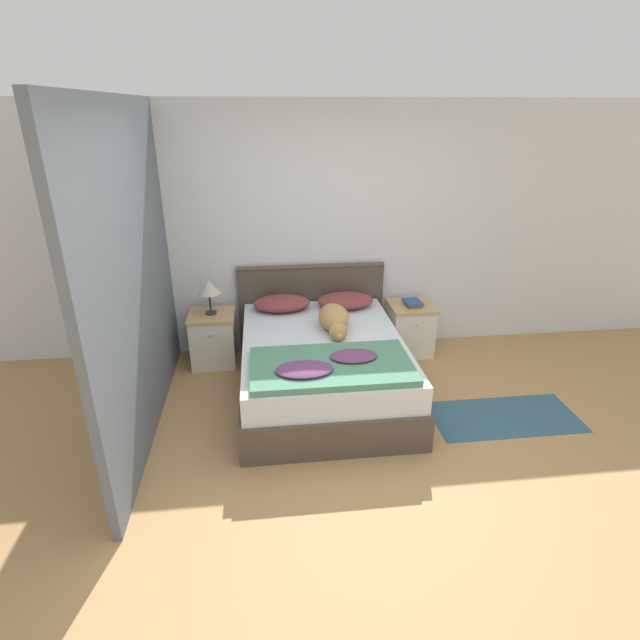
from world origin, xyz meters
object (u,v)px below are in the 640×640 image
object	(u,v)px
dog	(334,319)
table_lamp	(209,288)
book_stack	(413,303)
nightstand_left	(213,338)
bed	(323,367)
pillow_right	(345,300)
nightstand_right	(410,328)
pillow_left	(282,303)

from	to	relation	value
dog	table_lamp	size ratio (longest dim) A/B	1.87
table_lamp	book_stack	bearing A→B (deg)	-0.16
nightstand_left	table_lamp	xyz separation A→B (m)	(0.00, 0.00, 0.55)
bed	pillow_right	distance (m)	0.88
nightstand_left	book_stack	size ratio (longest dim) A/B	2.47
table_lamp	nightstand_right	bearing A→B (deg)	-0.08
nightstand_left	book_stack	xyz separation A→B (m)	(2.08, -0.00, 0.30)
dog	book_stack	world-z (taller)	dog
bed	dog	bearing A→B (deg)	54.88
dog	pillow_right	bearing A→B (deg)	70.50
nightstand_left	dog	world-z (taller)	dog
bed	nightstand_right	size ratio (longest dim) A/B	3.53
bed	table_lamp	size ratio (longest dim) A/B	5.45
dog	nightstand_left	bearing A→B (deg)	154.60
nightstand_right	pillow_right	bearing A→B (deg)	-178.90
bed	nightstand_left	world-z (taller)	bed
bed	nightstand_left	xyz separation A→B (m)	(-1.04, 0.75, -0.00)
bed	table_lamp	bearing A→B (deg)	144.19
pillow_left	dog	world-z (taller)	dog
bed	pillow_left	size ratio (longest dim) A/B	3.38
nightstand_right	pillow_left	world-z (taller)	pillow_left
nightstand_right	table_lamp	bearing A→B (deg)	179.92
bed	book_stack	size ratio (longest dim) A/B	8.72
nightstand_left	pillow_left	distance (m)	0.80
bed	pillow_left	xyz separation A→B (m)	(-0.33, 0.73, 0.36)
pillow_left	dog	bearing A→B (deg)	-49.77
nightstand_right	book_stack	xyz separation A→B (m)	(0.01, -0.00, 0.30)
pillow_right	table_lamp	world-z (taller)	table_lamp
book_stack	table_lamp	xyz separation A→B (m)	(-2.08, 0.01, 0.25)
bed	book_stack	distance (m)	1.32
pillow_right	book_stack	bearing A→B (deg)	0.83
nightstand_right	dog	distance (m)	1.13
pillow_left	pillow_right	distance (m)	0.65
pillow_right	dog	distance (m)	0.58
bed	pillow_left	distance (m)	0.88
bed	nightstand_left	size ratio (longest dim) A/B	3.53
book_stack	nightstand_right	bearing A→B (deg)	156.06
nightstand_right	pillow_left	bearing A→B (deg)	-179.43
nightstand_left	dog	bearing A→B (deg)	-25.40
dog	book_stack	distance (m)	1.07
pillow_left	book_stack	world-z (taller)	pillow_left
nightstand_right	book_stack	size ratio (longest dim) A/B	2.47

